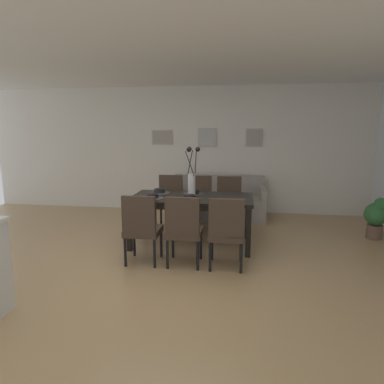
% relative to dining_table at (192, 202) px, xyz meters
% --- Properties ---
extents(ground_plane, '(9.00, 9.00, 0.00)m').
position_rel_dining_table_xyz_m(ground_plane, '(-0.29, -0.99, -0.66)').
color(ground_plane, tan).
extents(back_wall_panel, '(9.00, 0.10, 2.60)m').
position_rel_dining_table_xyz_m(back_wall_panel, '(-0.29, 2.26, 0.64)').
color(back_wall_panel, silver).
rests_on(back_wall_panel, ground).
extents(ceiling_panel, '(9.00, 7.20, 0.08)m').
position_rel_dining_table_xyz_m(ceiling_panel, '(-0.29, -0.59, 1.98)').
color(ceiling_panel, white).
extents(dining_table, '(1.80, 0.94, 0.74)m').
position_rel_dining_table_xyz_m(dining_table, '(0.00, 0.00, 0.00)').
color(dining_table, black).
rests_on(dining_table, ground).
extents(dining_chair_near_left, '(0.44, 0.44, 0.92)m').
position_rel_dining_table_xyz_m(dining_chair_near_left, '(-0.52, -0.86, -0.15)').
color(dining_chair_near_left, '#3D2D23').
rests_on(dining_chair_near_left, ground).
extents(dining_chair_near_right, '(0.44, 0.44, 0.92)m').
position_rel_dining_table_xyz_m(dining_chair_near_right, '(-0.53, 0.89, -0.15)').
color(dining_chair_near_right, '#3D2D23').
rests_on(dining_chair_near_right, ground).
extents(dining_chair_far_left, '(0.45, 0.45, 0.92)m').
position_rel_dining_table_xyz_m(dining_chair_far_left, '(0.03, -0.85, -0.15)').
color(dining_chair_far_left, '#3D2D23').
rests_on(dining_chair_far_left, ground).
extents(dining_chair_far_right, '(0.46, 0.46, 0.92)m').
position_rel_dining_table_xyz_m(dining_chair_far_right, '(0.01, 0.89, -0.15)').
color(dining_chair_far_right, '#3D2D23').
rests_on(dining_chair_far_right, ground).
extents(dining_chair_mid_left, '(0.45, 0.45, 0.92)m').
position_rel_dining_table_xyz_m(dining_chair_mid_left, '(0.56, -0.86, -0.15)').
color(dining_chair_mid_left, '#3D2D23').
rests_on(dining_chair_mid_left, ground).
extents(dining_chair_mid_right, '(0.47, 0.47, 0.92)m').
position_rel_dining_table_xyz_m(dining_chair_mid_right, '(0.53, 0.87, -0.15)').
color(dining_chair_mid_right, '#3D2D23').
rests_on(dining_chair_mid_right, ground).
extents(centerpiece_vase, '(0.21, 0.23, 0.73)m').
position_rel_dining_table_xyz_m(centerpiece_vase, '(0.00, 0.00, 0.36)').
color(centerpiece_vase, silver).
rests_on(centerpiece_vase, dining_table).
extents(placemat_near_left, '(0.32, 0.32, 0.01)m').
position_rel_dining_table_xyz_m(placemat_near_left, '(-0.54, -0.21, 0.08)').
color(placemat_near_left, '#4C4742').
rests_on(placemat_near_left, dining_table).
extents(bowl_near_left, '(0.17, 0.17, 0.07)m').
position_rel_dining_table_xyz_m(bowl_near_left, '(-0.54, -0.21, 0.12)').
color(bowl_near_left, black).
rests_on(bowl_near_left, dining_table).
extents(placemat_near_right, '(0.32, 0.32, 0.01)m').
position_rel_dining_table_xyz_m(placemat_near_right, '(-0.54, 0.21, 0.08)').
color(placemat_near_right, '#4C4742').
rests_on(placemat_near_right, dining_table).
extents(bowl_near_right, '(0.17, 0.17, 0.07)m').
position_rel_dining_table_xyz_m(bowl_near_right, '(-0.54, 0.21, 0.12)').
color(bowl_near_right, black).
rests_on(bowl_near_right, dining_table).
extents(placemat_far_left, '(0.32, 0.32, 0.01)m').
position_rel_dining_table_xyz_m(placemat_far_left, '(0.00, -0.21, 0.08)').
color(placemat_far_left, '#4C4742').
rests_on(placemat_far_left, dining_table).
extents(bowl_far_left, '(0.17, 0.17, 0.07)m').
position_rel_dining_table_xyz_m(bowl_far_left, '(0.00, -0.21, 0.12)').
color(bowl_far_left, black).
rests_on(bowl_far_left, dining_table).
extents(placemat_far_right, '(0.32, 0.32, 0.01)m').
position_rel_dining_table_xyz_m(placemat_far_right, '(0.00, 0.21, 0.08)').
color(placemat_far_right, '#4C4742').
rests_on(placemat_far_right, dining_table).
extents(bowl_far_right, '(0.17, 0.17, 0.07)m').
position_rel_dining_table_xyz_m(bowl_far_right, '(0.00, 0.21, 0.12)').
color(bowl_far_right, black).
rests_on(bowl_far_right, dining_table).
extents(sofa, '(1.83, 0.84, 0.80)m').
position_rel_dining_table_xyz_m(sofa, '(0.28, 1.70, -0.38)').
color(sofa, gray).
rests_on(sofa, ground).
extents(framed_picture_left, '(0.43, 0.03, 0.31)m').
position_rel_dining_table_xyz_m(framed_picture_left, '(-0.96, 2.19, 0.89)').
color(framed_picture_left, '#B2ADA3').
extents(framed_picture_center, '(0.38, 0.03, 0.38)m').
position_rel_dining_table_xyz_m(framed_picture_center, '(-0.00, 2.19, 0.89)').
color(framed_picture_center, '#B2ADA3').
extents(framed_picture_right, '(0.34, 0.03, 0.37)m').
position_rel_dining_table_xyz_m(framed_picture_right, '(0.96, 2.19, 0.89)').
color(framed_picture_right, '#B2ADA3').
extents(potted_plant, '(0.36, 0.36, 0.67)m').
position_rel_dining_table_xyz_m(potted_plant, '(2.87, 0.70, -0.29)').
color(potted_plant, brown).
rests_on(potted_plant, ground).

